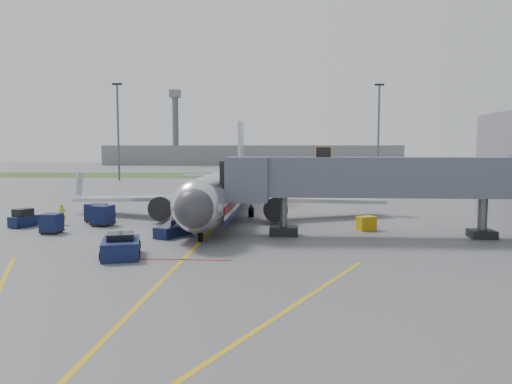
# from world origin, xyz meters

# --- Properties ---
(ground) EXTENTS (400.00, 400.00, 0.00)m
(ground) POSITION_xyz_m (0.00, 0.00, 0.00)
(ground) COLOR #565659
(ground) RESTS_ON ground
(grass_strip) EXTENTS (300.00, 25.00, 0.01)m
(grass_strip) POSITION_xyz_m (0.00, 90.00, 0.01)
(grass_strip) COLOR #2D4C1E
(grass_strip) RESTS_ON ground
(apron_markings) EXTENTS (21.52, 50.00, 0.01)m
(apron_markings) POSITION_xyz_m (0.00, -7.40, 0.00)
(apron_markings) COLOR gold
(apron_markings) RESTS_ON ground
(airliner) EXTENTS (32.10, 35.67, 10.25)m
(airliner) POSITION_xyz_m (0.00, 15.25, 2.65)
(airliner) COLOR silver
(airliner) RESTS_ON ground
(jet_bridge) EXTENTS (25.30, 4.00, 6.90)m
(jet_bridge) POSITION_xyz_m (12.86, 5.00, 4.47)
(jet_bridge) COLOR slate
(jet_bridge) RESTS_ON ground
(light_mast_left) EXTENTS (2.00, 0.44, 20.40)m
(light_mast_left) POSITION_xyz_m (-30.00, 70.00, 10.78)
(light_mast_left) COLOR #595B60
(light_mast_left) RESTS_ON ground
(light_mast_right) EXTENTS (2.00, 0.44, 20.40)m
(light_mast_right) POSITION_xyz_m (25.00, 75.00, 10.78)
(light_mast_right) COLOR #595B60
(light_mast_right) RESTS_ON ground
(distant_terminal) EXTENTS (120.00, 14.00, 8.00)m
(distant_terminal) POSITION_xyz_m (-10.00, 170.00, 4.00)
(distant_terminal) COLOR slate
(distant_terminal) RESTS_ON ground
(control_tower) EXTENTS (4.00, 4.00, 30.00)m
(control_tower) POSITION_xyz_m (-40.00, 165.00, 17.33)
(control_tower) COLOR #595B60
(control_tower) RESTS_ON ground
(pushback_tug) EXTENTS (3.15, 4.11, 1.51)m
(pushback_tug) POSITION_xyz_m (-4.00, -3.50, 0.63)
(pushback_tug) COLOR #0C0F35
(pushback_tug) RESTS_ON ground
(baggage_tug) EXTENTS (1.93, 2.54, 1.58)m
(baggage_tug) POSITION_xyz_m (-16.51, 7.63, 0.70)
(baggage_tug) COLOR #0C0F35
(baggage_tug) RESTS_ON ground
(baggage_cart_a) EXTENTS (2.05, 2.05, 1.69)m
(baggage_cart_a) POSITION_xyz_m (-11.33, 10.82, 0.86)
(baggage_cart_a) COLOR #0C0F35
(baggage_cart_a) RESTS_ON ground
(baggage_cart_b) EXTENTS (1.50, 1.50, 1.57)m
(baggage_cart_b) POSITION_xyz_m (-12.52, 4.68, 0.80)
(baggage_cart_b) COLOR #0C0F35
(baggage_cart_b) RESTS_ON ground
(baggage_cart_c) EXTENTS (1.97, 1.97, 1.78)m
(baggage_cart_c) POSITION_xyz_m (-9.94, 8.82, 0.91)
(baggage_cart_c) COLOR #0C0F35
(baggage_cart_c) RESTS_ON ground
(belt_loader) EXTENTS (2.57, 4.11, 1.96)m
(belt_loader) POSITION_xyz_m (-2.48, 4.04, 0.49)
(belt_loader) COLOR #0C0F35
(belt_loader) RESTS_ON ground
(ground_power_cart) EXTENTS (1.71, 1.47, 1.15)m
(ground_power_cart) POSITION_xyz_m (12.80, 8.00, 0.57)
(ground_power_cart) COLOR gold
(ground_power_cart) RESTS_ON ground
(ramp_worker) EXTENTS (0.78, 0.64, 1.82)m
(ramp_worker) POSITION_xyz_m (-13.71, 9.03, 0.91)
(ramp_worker) COLOR #ACCA17
(ramp_worker) RESTS_ON ground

